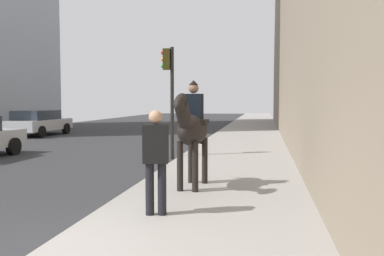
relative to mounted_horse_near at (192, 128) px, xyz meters
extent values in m
ellipsoid|color=black|center=(0.08, -0.01, -0.04)|extent=(1.54, 0.67, 0.66)
cylinder|color=black|center=(-0.38, -0.13, -0.76)|extent=(0.13, 0.13, 1.03)
cylinder|color=black|center=(-0.36, 0.19, -0.76)|extent=(0.13, 0.13, 1.03)
cylinder|color=black|center=(0.52, -0.20, -0.76)|extent=(0.13, 0.13, 1.03)
cylinder|color=black|center=(0.54, 0.12, -0.76)|extent=(0.13, 0.13, 1.03)
cylinder|color=black|center=(-0.69, 0.05, 0.31)|extent=(0.65, 0.33, 0.68)
ellipsoid|color=black|center=(-0.90, 0.07, 0.55)|extent=(0.64, 0.27, 0.49)
cylinder|color=black|center=(0.79, -0.06, -0.14)|extent=(0.29, 0.12, 0.55)
cube|color=black|center=(0.13, -0.01, 0.14)|extent=(0.48, 0.63, 0.08)
cube|color=black|center=(0.13, -0.01, 0.45)|extent=(0.31, 0.40, 0.55)
sphere|color=#8C664C|center=(0.13, -0.01, 0.85)|extent=(0.22, 0.22, 0.22)
cone|color=black|center=(0.13, -0.01, 0.97)|extent=(0.21, 0.21, 0.10)
cylinder|color=black|center=(-2.20, 0.31, -0.85)|extent=(0.14, 0.14, 0.85)
cylinder|color=black|center=(-2.17, 0.11, -0.85)|extent=(0.14, 0.14, 0.85)
cube|color=black|center=(-2.18, 0.21, -0.11)|extent=(0.32, 0.44, 0.62)
sphere|color=tan|center=(-2.18, 0.21, 0.32)|extent=(0.22, 0.22, 0.22)
cylinder|color=black|center=(5.02, 7.46, -1.07)|extent=(0.64, 0.23, 0.64)
cube|color=#B7BABF|center=(13.11, 11.16, -0.77)|extent=(4.40, 1.98, 0.60)
cube|color=#262D38|center=(12.84, 11.16, -0.21)|extent=(2.56, 1.72, 0.52)
cylinder|color=black|center=(14.48, 12.08, -1.07)|extent=(0.64, 0.23, 0.64)
cylinder|color=black|center=(14.44, 10.18, -1.07)|extent=(0.64, 0.23, 0.64)
cylinder|color=black|center=(11.77, 12.13, -1.07)|extent=(0.64, 0.23, 0.64)
cylinder|color=black|center=(11.73, 10.23, -1.07)|extent=(0.64, 0.23, 0.64)
cylinder|color=black|center=(4.98, 1.55, 0.49)|extent=(0.12, 0.12, 3.76)
cube|color=#2D280C|center=(4.98, 1.73, 1.97)|extent=(0.20, 0.24, 0.70)
sphere|color=red|center=(4.98, 1.86, 2.19)|extent=(0.14, 0.14, 0.14)
sphere|color=orange|center=(4.98, 1.86, 1.97)|extent=(0.14, 0.14, 0.14)
sphere|color=green|center=(4.98, 1.86, 1.75)|extent=(0.14, 0.14, 0.14)
camera|label=1|loc=(-8.60, -1.50, 0.57)|focal=38.74mm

